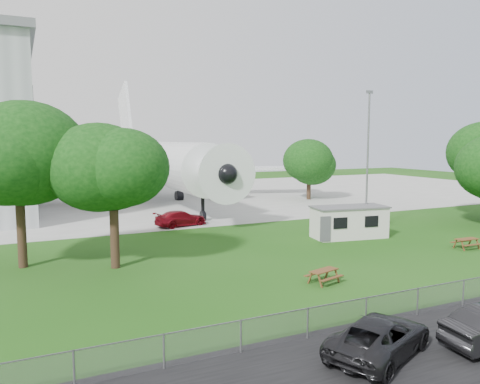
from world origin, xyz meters
name	(u,v)px	position (x,y,z in m)	size (l,w,h in m)	color
ground	(330,262)	(0.00, 0.00, 0.00)	(160.00, 160.00, 0.00)	#2C5C1B
concrete_apron	(167,198)	(0.00, 38.00, 0.01)	(120.00, 46.00, 0.03)	#B7B7B2
airliner	(156,161)	(-2.00, 35.86, 5.27)	(46.36, 47.73, 17.69)	white
site_cabin	(349,222)	(6.14, 5.80, 1.31)	(6.92, 3.62, 2.62)	silver
picnic_west	(324,283)	(-3.03, -3.60, 0.00)	(1.80, 1.50, 0.76)	brown
picnic_east	(466,249)	(11.51, -1.15, 0.00)	(1.80, 1.50, 0.76)	brown
fence	(448,309)	(0.00, -9.50, 0.00)	(58.00, 0.04, 1.30)	gray
lamp_mast	(367,164)	(8.20, 6.20, 6.00)	(0.16, 0.16, 12.00)	slate
tree_west_big	(18,157)	(-18.42, 7.24, 6.99)	(8.45, 8.45, 11.23)	#382619
tree_west_small	(113,168)	(-13.12, 4.64, 6.34)	(7.01, 7.01, 9.86)	#382619
tree_far_apron	(309,163)	(16.89, 28.10, 4.91)	(6.81, 6.81, 8.33)	#382619
car_west_estate	(379,337)	(-6.41, -11.92, 0.72)	(2.39, 5.18, 1.44)	black
car_ne_hatch	(370,214)	(13.04, 11.34, 0.70)	(1.66, 4.13, 1.41)	black
car_apron_van	(181,219)	(-4.91, 16.61, 0.72)	(2.02, 4.98, 1.45)	maroon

